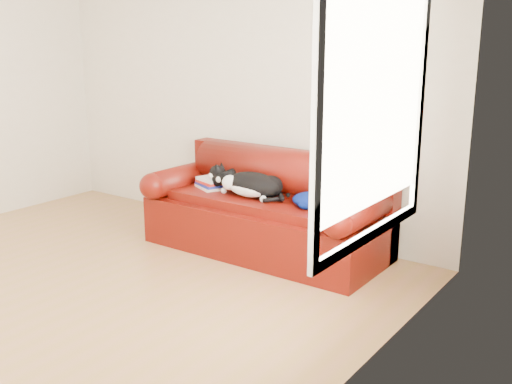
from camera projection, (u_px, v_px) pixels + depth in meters
ground at (77, 287)px, 4.52m from camera, size 4.50×4.50×0.00m
room_shell at (72, 63)px, 4.05m from camera, size 4.52×4.02×2.61m
sofa_base at (266, 225)px, 5.24m from camera, size 2.10×0.90×0.50m
sofa_back at (281, 186)px, 5.35m from camera, size 2.10×1.01×0.88m
book_stack at (212, 183)px, 5.43m from camera, size 0.34×0.31×0.10m
cat at (252, 185)px, 5.12m from camera, size 0.76×0.39×0.27m
blanket at (316, 199)px, 4.84m from camera, size 0.49×0.40×0.14m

